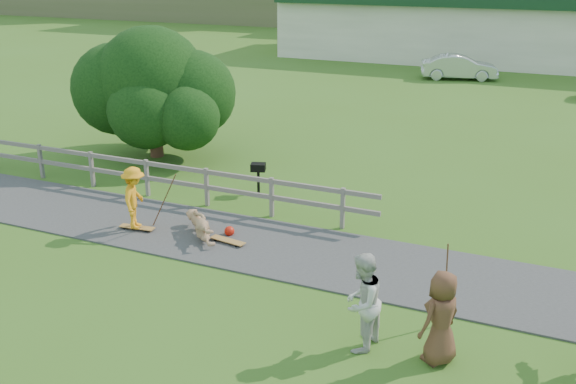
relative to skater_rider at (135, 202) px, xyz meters
name	(u,v)px	position (x,y,z in m)	size (l,w,h in m)	color
ground	(210,267)	(2.74, -1.03, -0.80)	(260.00, 260.00, 0.00)	#3A611B
path	(241,241)	(2.74, 0.47, -0.78)	(34.00, 3.00, 0.04)	#323234
fence	(129,170)	(-1.88, 2.27, -0.08)	(15.05, 0.10, 1.10)	#645D58
strip_mall	(530,22)	(6.74, 33.91, 1.78)	(32.50, 10.75, 5.10)	beige
skater_rider	(135,202)	(0.00, 0.00, 0.00)	(1.04, 0.60, 1.60)	orange
skater_fallen	(201,225)	(1.71, 0.32, -0.48)	(1.76, 0.42, 0.64)	#A77E5C
spectator_a	(362,302)	(6.80, -2.71, 0.11)	(0.89, 0.69, 1.83)	beige
spectator_c	(441,318)	(8.15, -2.55, 0.05)	(0.83, 0.54, 1.70)	brown
car_silver	(459,67)	(3.80, 25.23, -0.11)	(1.47, 4.22, 1.39)	#B6BBBF
tree	(153,101)	(-3.31, 5.70, 1.15)	(6.01, 6.01, 3.90)	black
bbq	(258,178)	(1.62, 3.75, -0.34)	(0.43, 0.32, 0.92)	black
longboard_rider	(137,229)	(0.00, 0.00, -0.75)	(0.93, 0.23, 0.10)	olive
longboard_fallen	(228,242)	(2.51, 0.22, -0.75)	(0.93, 0.23, 0.10)	olive
helmet	(229,231)	(2.31, 0.67, -0.67)	(0.25, 0.25, 0.25)	red
pole_rider	(164,197)	(0.60, 0.40, 0.07)	(0.03, 0.03, 1.74)	#553222
pole_spec_left	(446,285)	(8.01, -1.35, 0.04)	(0.03, 0.03, 1.68)	#553222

